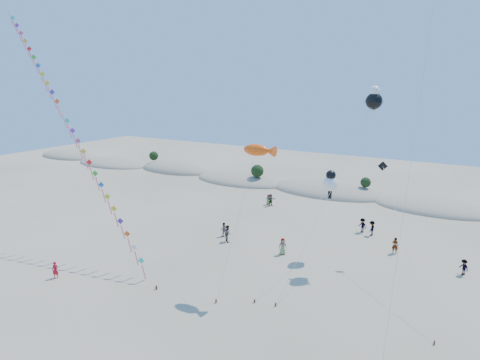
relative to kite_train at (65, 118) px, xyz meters
name	(u,v)px	position (x,y,z in m)	size (l,w,h in m)	color
ground	(123,343)	(18.38, -11.05, -13.79)	(160.00, 160.00, 0.00)	gray
dune_ridge	(333,192)	(19.44, 34.09, -13.68)	(145.30, 11.49, 5.57)	gray
kite_train	(65,118)	(0.00, 0.00, 0.00)	(29.68, 8.42, 26.69)	#3F2D1E
fish_kite	(259,151)	(22.62, 0.99, -1.78)	(2.92, 5.12, 12.54)	#3F2D1E
cartoon_kite_low	(330,182)	(25.98, 10.15, -6.03)	(2.92, 12.96, 8.99)	#3F2D1E
cartoon_kite_high	(374,99)	(29.31, 11.52, 2.10)	(4.79, 14.00, 17.18)	#3F2D1E
dark_kite	(395,207)	(32.49, 8.17, -7.09)	(7.03, 12.79, 10.03)	#3F2D1E
flyer_foreground	(55,270)	(6.07, -7.26, -13.00)	(0.58, 0.38, 1.58)	red
beachgoers	(310,226)	(22.36, 15.01, -12.93)	(26.36, 15.96, 1.89)	slate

